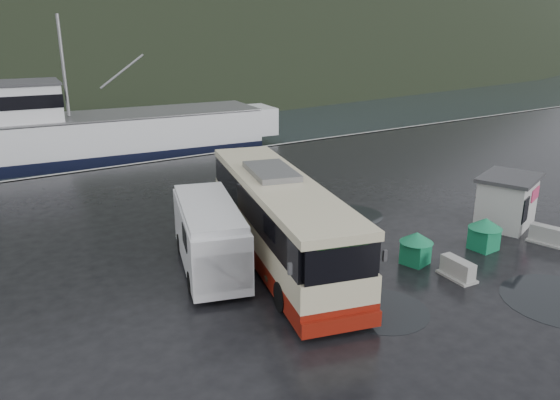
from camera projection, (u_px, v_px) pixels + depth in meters
ground at (316, 272)px, 20.70m from camera, size 160.00×160.00×0.00m
quay_edge at (141, 163)px, 36.76m from camera, size 160.00×0.60×1.50m
coach_bus at (279, 258)px, 21.97m from camera, size 6.11×12.75×3.50m
white_van at (211, 268)px, 21.11m from camera, size 3.88×6.63×2.63m
waste_bin_left at (415, 263)px, 21.48m from camera, size 1.15×1.15×1.31m
waste_bin_right at (483, 249)px, 22.83m from camera, size 1.04×1.04×1.38m
dome_tent at (292, 290)px, 19.36m from camera, size 1.80×2.50×0.97m
ticket_kiosk at (504, 225)px, 25.56m from camera, size 3.67×3.23×2.39m
jersey_barrier_a at (457, 278)px, 20.27m from camera, size 0.85×1.53×0.73m
jersey_barrier_b at (546, 243)px, 23.44m from camera, size 1.10×1.66×0.76m
fishing_trawler at (114, 140)px, 44.24m from camera, size 28.42×8.93×11.18m
puddles at (420, 292)px, 19.17m from camera, size 16.09×14.32×0.01m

